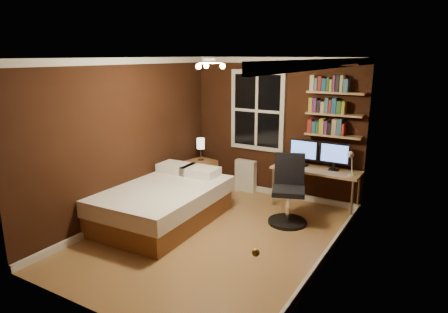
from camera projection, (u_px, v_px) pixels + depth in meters
The scene contains 24 objects.
floor at pixel (214, 236), 5.76m from camera, with size 4.20×4.20×0.00m, color olive.
wall_back at pixel (275, 128), 7.20m from camera, with size 3.20×0.04×2.50m, color black.
wall_left at pixel (127, 140), 6.23m from camera, with size 0.04×4.20×2.50m, color black.
wall_right at pixel (330, 169), 4.66m from camera, with size 0.04×4.20×2.50m, color black.
ceiling at pixel (213, 58), 5.14m from camera, with size 3.20×4.20×0.02m, color white.
window at pixel (257, 111), 7.27m from camera, with size 1.06×0.06×1.46m, color silver.
door at pixel (275, 237), 3.43m from camera, with size 0.03×0.82×2.05m, color black, non-canonical shape.
door_knob at pixel (256, 253), 3.20m from camera, with size 0.06×0.06×0.06m, color #BB8A38.
ceiling_fixture at pixel (209, 66), 5.08m from camera, with size 0.44×0.44×0.18m, color beige, non-canonical shape.
bookshelf_lower at pixel (333, 135), 6.57m from camera, with size 0.92×0.22×0.03m, color tan.
books_row_lower at pixel (334, 128), 6.53m from camera, with size 0.54×0.16×0.23m, color maroon, non-canonical shape.
bookshelf_middle at pixel (334, 114), 6.48m from camera, with size 0.92×0.22×0.03m, color tan.
books_row_middle at pixel (335, 106), 6.45m from camera, with size 0.54×0.16×0.23m, color navy, non-canonical shape.
bookshelf_upper at pixel (336, 93), 6.39m from camera, with size 0.92×0.22×0.03m, color tan.
books_row_upper at pixel (337, 84), 6.36m from camera, with size 0.60×0.16×0.23m, color #265022, non-canonical shape.
bed at pixel (162, 202), 6.22m from camera, with size 1.60×2.16×0.71m.
nightstand at pixel (201, 175), 7.66m from camera, with size 0.47×0.47×0.58m, color brown.
bedside_lamp at pixel (201, 149), 7.53m from camera, with size 0.15×0.15×0.43m, color white, non-canonical shape.
radiator at pixel (246, 176), 7.60m from camera, with size 0.40×0.14×0.60m, color silver.
desk at pixel (316, 172), 6.67m from camera, with size 1.45×0.55×0.69m.
monitor_left at pixel (304, 153), 6.79m from camera, with size 0.49×0.12×0.46m, color black, non-canonical shape.
monitor_right at pixel (334, 157), 6.53m from camera, with size 0.49×0.12×0.46m, color black, non-canonical shape.
desk_lamp at pixel (351, 163), 6.19m from camera, with size 0.14×0.32×0.44m, color silver, non-canonical shape.
office_chair at pixel (288, 197), 6.14m from camera, with size 0.62×0.62×1.07m.
Camera 1 is at (2.81, -4.48, 2.55)m, focal length 32.00 mm.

